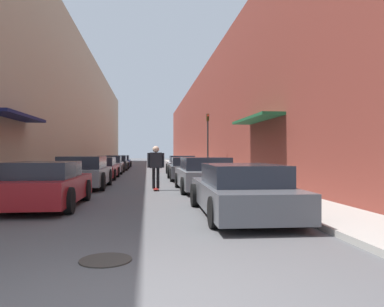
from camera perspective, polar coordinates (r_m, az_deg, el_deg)
name	(u,v)px	position (r m, az deg, el deg)	size (l,w,h in m)	color
ground	(144,171)	(31.05, -7.29, -2.61)	(152.03, 152.03, 0.00)	#515154
curb_strip_left	(101,167)	(38.23, -13.77, -2.02)	(1.80, 69.10, 0.12)	#A3A099
curb_strip_right	(188,167)	(38.17, -0.63, -2.03)	(1.80, 69.10, 0.12)	#A3A099
building_row_left	(70,110)	(38.89, -18.04, 6.33)	(4.90, 69.10, 11.39)	tan
building_row_right	(216,123)	(38.69, 3.66, 4.68)	(4.90, 69.10, 9.13)	brown
parked_car_left_0	(46,185)	(10.71, -21.41, -4.49)	(1.90, 4.08, 1.22)	maroon
parked_car_left_1	(83,173)	(16.03, -16.21, -2.82)	(2.00, 4.30, 1.31)	gray
parked_car_left_2	(99,168)	(21.51, -13.98, -2.22)	(2.05, 4.35, 1.22)	maroon
parked_car_left_3	(110,165)	(26.96, -12.38, -1.71)	(1.86, 4.04, 1.26)	#B7B7BC
parked_car_left_4	(117,163)	(32.65, -11.40, -1.41)	(1.98, 4.66, 1.27)	#232326
parked_car_left_5	(121,161)	(38.80, -10.77, -1.20)	(1.99, 4.68, 1.23)	navy
parked_car_right_0	(241,190)	(8.78, 7.41, -5.60)	(1.94, 4.81, 1.19)	#515459
parked_car_right_1	(204,175)	(14.39, 1.87, -3.23)	(2.02, 4.40, 1.29)	gray
parked_car_right_2	(186,169)	(20.17, -0.88, -2.34)	(1.89, 4.18, 1.22)	#515459
parked_car_right_3	(181,165)	(25.11, -1.64, -1.80)	(1.92, 4.51, 1.27)	#B7B7BC
skateboarder	(156,163)	(14.56, -5.54, -1.46)	(0.66, 0.78, 1.72)	#B2231E
manhole_cover	(106,260)	(5.34, -13.04, -15.53)	(0.70, 0.70, 0.02)	#332D28
traffic_light	(208,137)	(23.56, 2.42, 2.50)	(0.16, 0.22, 3.80)	#2D2D2D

